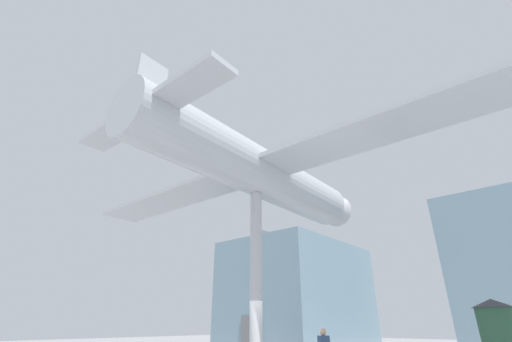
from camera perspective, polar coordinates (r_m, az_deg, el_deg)
glass_pavilion_left at (r=30.77m, az=7.10°, el=-19.76°), size 8.42×11.93×8.55m
support_pylon_central at (r=13.51m, az=0.00°, el=-17.26°), size 0.46×0.46×6.69m
suspended_airplane at (r=14.88m, az=0.63°, el=-0.28°), size 21.95×14.16×3.22m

